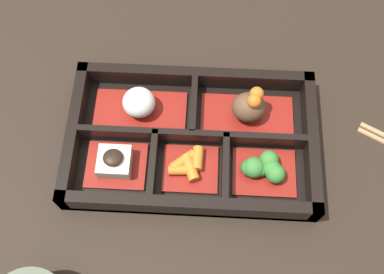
% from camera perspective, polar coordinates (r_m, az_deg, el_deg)
% --- Properties ---
extents(ground_plane, '(3.00, 3.00, 0.00)m').
position_cam_1_polar(ground_plane, '(0.60, 0.00, -0.98)').
color(ground_plane, black).
extents(bento_base, '(0.32, 0.19, 0.01)m').
position_cam_1_polar(bento_base, '(0.59, 0.00, -0.79)').
color(bento_base, black).
rests_on(bento_base, ground_plane).
extents(bento_rim, '(0.32, 0.19, 0.04)m').
position_cam_1_polar(bento_rim, '(0.58, -0.02, -0.31)').
color(bento_rim, black).
rests_on(bento_rim, ground_plane).
extents(bowl_rice, '(0.12, 0.06, 0.04)m').
position_cam_1_polar(bowl_rice, '(0.60, -6.68, 4.03)').
color(bowl_rice, maroon).
rests_on(bowl_rice, bento_base).
extents(bowl_stew, '(0.12, 0.06, 0.06)m').
position_cam_1_polar(bowl_stew, '(0.59, 7.21, 3.58)').
color(bowl_stew, maroon).
rests_on(bowl_stew, bento_base).
extents(bowl_tofu, '(0.08, 0.06, 0.03)m').
position_cam_1_polar(bowl_tofu, '(0.57, -9.72, -3.28)').
color(bowl_tofu, maroon).
rests_on(bowl_tofu, bento_base).
extents(bowl_carrots, '(0.07, 0.06, 0.02)m').
position_cam_1_polar(bowl_carrots, '(0.57, -0.42, -3.77)').
color(bowl_carrots, maroon).
rests_on(bowl_carrots, bento_base).
extents(bowl_greens, '(0.08, 0.06, 0.03)m').
position_cam_1_polar(bowl_greens, '(0.57, 9.07, -4.01)').
color(bowl_greens, maroon).
rests_on(bowl_greens, bento_base).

